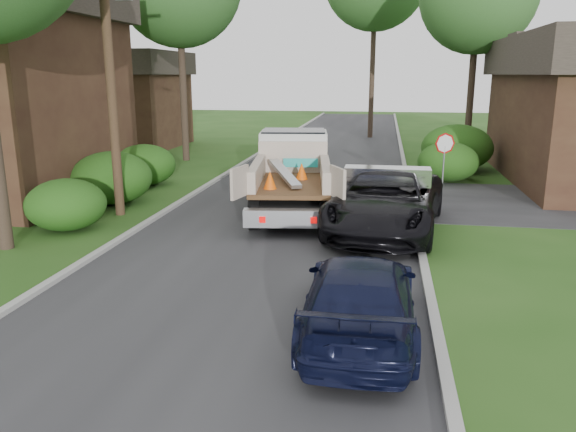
# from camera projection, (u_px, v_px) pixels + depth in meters

# --- Properties ---
(ground) EXTENTS (120.00, 120.00, 0.00)m
(ground) POSITION_uv_depth(u_px,v_px,m) (245.00, 276.00, 12.94)
(ground) COLOR #224A15
(ground) RESTS_ON ground
(road) EXTENTS (8.00, 90.00, 0.02)m
(road) POSITION_uv_depth(u_px,v_px,m) (305.00, 190.00, 22.49)
(road) COLOR #28282B
(road) RESTS_ON ground
(curb_left) EXTENTS (0.20, 90.00, 0.12)m
(curb_left) POSITION_uv_depth(u_px,v_px,m) (207.00, 185.00, 23.15)
(curb_left) COLOR #9E9E99
(curb_left) RESTS_ON ground
(curb_right) EXTENTS (0.20, 90.00, 0.12)m
(curb_right) POSITION_uv_depth(u_px,v_px,m) (410.00, 192.00, 21.81)
(curb_right) COLOR #9E9E99
(curb_right) RESTS_ON ground
(stop_sign) EXTENTS (0.71, 0.32, 2.48)m
(stop_sign) POSITION_uv_depth(u_px,v_px,m) (444.00, 152.00, 20.25)
(stop_sign) COLOR slate
(stop_sign) RESTS_ON ground
(utility_pole) EXTENTS (2.42, 1.25, 10.00)m
(utility_pole) POSITION_uv_depth(u_px,v_px,m) (109.00, 52.00, 17.32)
(utility_pole) COLOR #382619
(utility_pole) RESTS_ON ground
(house_left_far) EXTENTS (7.56, 7.56, 6.00)m
(house_left_far) POSITION_uv_depth(u_px,v_px,m) (121.00, 98.00, 35.42)
(house_left_far) COLOR #371F16
(house_left_far) RESTS_ON ground
(hedge_left_a) EXTENTS (2.34, 2.34, 1.53)m
(hedge_left_a) POSITION_uv_depth(u_px,v_px,m) (66.00, 205.00, 16.63)
(hedge_left_a) COLOR #18440F
(hedge_left_a) RESTS_ON ground
(hedge_left_b) EXTENTS (2.86, 2.86, 1.87)m
(hedge_left_b) POSITION_uv_depth(u_px,v_px,m) (111.00, 178.00, 19.98)
(hedge_left_b) COLOR #18440F
(hedge_left_b) RESTS_ON ground
(hedge_left_c) EXTENTS (2.60, 2.60, 1.70)m
(hedge_left_c) POSITION_uv_depth(u_px,v_px,m) (144.00, 165.00, 23.40)
(hedge_left_c) COLOR #18440F
(hedge_left_c) RESTS_ON ground
(hedge_right_a) EXTENTS (2.60, 2.60, 1.70)m
(hedge_right_a) POSITION_uv_depth(u_px,v_px,m) (448.00, 162.00, 24.21)
(hedge_right_a) COLOR #18440F
(hedge_right_a) RESTS_ON ground
(hedge_right_b) EXTENTS (3.38, 3.38, 2.21)m
(hedge_right_b) POSITION_uv_depth(u_px,v_px,m) (457.00, 148.00, 26.90)
(hedge_right_b) COLOR #18440F
(hedge_right_b) RESTS_ON ground
(flatbed_truck) EXTENTS (3.63, 7.00, 2.54)m
(flatbed_truck) POSITION_uv_depth(u_px,v_px,m) (293.00, 167.00, 19.56)
(flatbed_truck) COLOR black
(flatbed_truck) RESTS_ON ground
(black_pickup) EXTENTS (3.85, 6.79, 1.79)m
(black_pickup) POSITION_uv_depth(u_px,v_px,m) (386.00, 201.00, 16.50)
(black_pickup) COLOR black
(black_pickup) RESTS_ON ground
(navy_suv) EXTENTS (1.98, 4.83, 1.40)m
(navy_suv) POSITION_uv_depth(u_px,v_px,m) (360.00, 296.00, 9.93)
(navy_suv) COLOR black
(navy_suv) RESTS_ON ground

